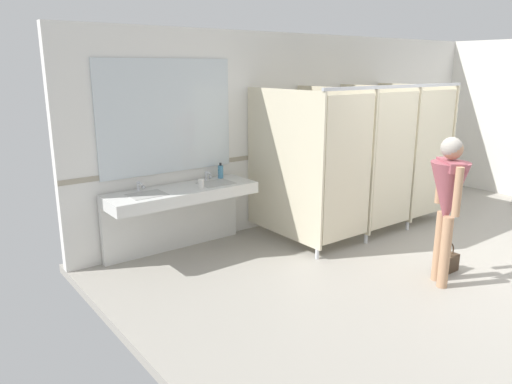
{
  "coord_description": "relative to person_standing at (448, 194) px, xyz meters",
  "views": [
    {
      "loc": [
        -5.26,
        -2.69,
        2.29
      ],
      "look_at": [
        -2.18,
        1.38,
        0.96
      ],
      "focal_mm": 33.95,
      "sensor_mm": 36.0,
      "label": 1
    }
  ],
  "objects": [
    {
      "name": "person_standing",
      "position": [
        0.0,
        0.0,
        0.0
      ],
      "size": [
        0.56,
        0.56,
        1.6
      ],
      "color": "tan",
      "rests_on": "ground_plane"
    },
    {
      "name": "soap_dispenser",
      "position": [
        -1.12,
        2.59,
        -0.06
      ],
      "size": [
        0.07,
        0.07,
        0.21
      ],
      "color": "teal",
      "rests_on": "vanity_counter"
    },
    {
      "name": "handbag",
      "position": [
        0.34,
        0.12,
        -0.89
      ],
      "size": [
        0.3,
        0.13,
        0.35
      ],
      "color": "#3F2D1E",
      "rests_on": "ground_plane"
    },
    {
      "name": "wall_back",
      "position": [
        0.75,
        2.79,
        0.37
      ],
      "size": [
        7.8,
        0.12,
        2.75
      ],
      "primitive_type": "cube",
      "color": "silver",
      "rests_on": "ground_plane"
    },
    {
      "name": "ground_plane",
      "position": [
        0.75,
        0.03,
        -1.06
      ],
      "size": [
        7.8,
        6.0,
        0.1
      ],
      "primitive_type": "cube",
      "color": "#9E998E"
    },
    {
      "name": "bathroom_stalls",
      "position": [
        0.78,
        1.77,
        0.07
      ],
      "size": [
        2.76,
        1.47,
        2.06
      ],
      "color": "beige",
      "rests_on": "ground_plane"
    },
    {
      "name": "wall_back_tile_band",
      "position": [
        0.75,
        2.72,
        0.04
      ],
      "size": [
        7.8,
        0.01,
        0.06
      ],
      "primitive_type": "cube",
      "color": "#9E937F",
      "rests_on": "wall_back"
    },
    {
      "name": "paper_cup",
      "position": [
        -1.6,
        2.29,
        -0.1
      ],
      "size": [
        0.07,
        0.07,
        0.11
      ],
      "primitive_type": "cylinder",
      "color": "white",
      "rests_on": "vanity_counter"
    },
    {
      "name": "vanity_counter",
      "position": [
        -1.8,
        2.5,
        -0.37
      ],
      "size": [
        1.88,
        0.59,
        0.97
      ],
      "color": "silver",
      "rests_on": "ground_plane"
    },
    {
      "name": "mirror_panel",
      "position": [
        -1.8,
        2.72,
        0.69
      ],
      "size": [
        1.78,
        0.02,
        1.38
      ],
      "primitive_type": "cube",
      "color": "silver",
      "rests_on": "wall_back"
    }
  ]
}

